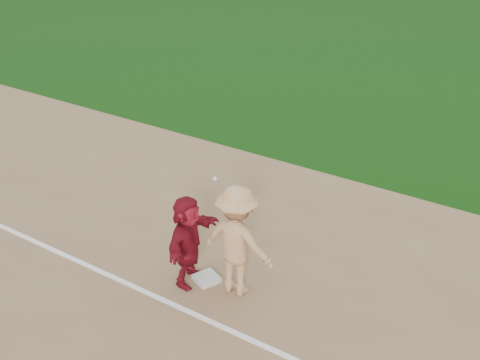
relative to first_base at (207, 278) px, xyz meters
The scene contains 5 objects.
ground 0.28m from the first_base, behind, with size 160.00×160.00×0.00m, color #103A0B.
foul_line 0.88m from the first_base, 107.65° to the right, with size 60.00×0.10×0.01m, color white.
first_base is the anchor object (origin of this frame).
base_runner 0.83m from the first_base, 148.60° to the right, with size 1.53×0.49×1.65m, color maroon.
first_base_play 1.12m from the first_base, ahead, with size 1.31×0.79×2.17m.
Camera 1 is at (5.49, -6.77, 6.39)m, focal length 45.00 mm.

